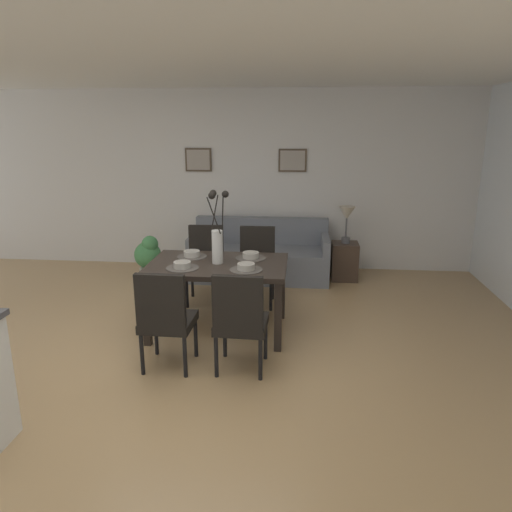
# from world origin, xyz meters

# --- Properties ---
(ground_plane) EXTENTS (9.00, 9.00, 0.00)m
(ground_plane) POSITION_xyz_m (0.00, 0.00, 0.00)
(ground_plane) COLOR tan
(back_wall_panel) EXTENTS (9.00, 0.10, 2.60)m
(back_wall_panel) POSITION_xyz_m (0.00, 3.25, 1.30)
(back_wall_panel) COLOR silver
(back_wall_panel) RESTS_ON ground
(ceiling_panel) EXTENTS (9.00, 7.20, 0.08)m
(ceiling_panel) POSITION_xyz_m (0.00, 0.40, 2.64)
(ceiling_panel) COLOR white
(dining_table) EXTENTS (1.40, 0.93, 0.74)m
(dining_table) POSITION_xyz_m (0.27, 0.79, 0.65)
(dining_table) COLOR black
(dining_table) RESTS_ON ground
(dining_chair_near_left) EXTENTS (0.45, 0.45, 0.92)m
(dining_chair_near_left) POSITION_xyz_m (-0.03, -0.07, 0.51)
(dining_chair_near_left) COLOR black
(dining_chair_near_left) RESTS_ON ground
(dining_chair_near_right) EXTENTS (0.47, 0.47, 0.92)m
(dining_chair_near_right) POSITION_xyz_m (-0.04, 1.67, 0.51)
(dining_chair_near_right) COLOR black
(dining_chair_near_right) RESTS_ON ground
(dining_chair_far_left) EXTENTS (0.45, 0.45, 0.92)m
(dining_chair_far_left) POSITION_xyz_m (0.61, -0.05, 0.51)
(dining_chair_far_left) COLOR black
(dining_chair_far_left) RESTS_ON ground
(dining_chair_far_right) EXTENTS (0.44, 0.44, 0.92)m
(dining_chair_far_right) POSITION_xyz_m (0.59, 1.67, 0.51)
(dining_chair_far_right) COLOR black
(dining_chair_far_right) RESTS_ON ground
(centerpiece_vase) EXTENTS (0.21, 0.23, 0.73)m
(centerpiece_vase) POSITION_xyz_m (0.28, 0.80, 1.02)
(centerpiece_vase) COLOR silver
(centerpiece_vase) RESTS_ON dining_table
(placemat_near_left) EXTENTS (0.32, 0.32, 0.01)m
(placemat_near_left) POSITION_xyz_m (-0.04, 0.59, 0.74)
(placemat_near_left) COLOR #4C4742
(placemat_near_left) RESTS_ON dining_table
(bowl_near_left) EXTENTS (0.17, 0.17, 0.07)m
(bowl_near_left) POSITION_xyz_m (-0.04, 0.59, 0.78)
(bowl_near_left) COLOR #B2ADA3
(bowl_near_left) RESTS_ON dining_table
(placemat_near_right) EXTENTS (0.32, 0.32, 0.01)m
(placemat_near_right) POSITION_xyz_m (-0.04, 1.00, 0.74)
(placemat_near_right) COLOR #4C4742
(placemat_near_right) RESTS_ON dining_table
(bowl_near_right) EXTENTS (0.17, 0.17, 0.07)m
(bowl_near_right) POSITION_xyz_m (-0.04, 1.00, 0.78)
(bowl_near_right) COLOR #B2ADA3
(bowl_near_right) RESTS_ON dining_table
(placemat_far_left) EXTENTS (0.32, 0.32, 0.01)m
(placemat_far_left) POSITION_xyz_m (0.59, 0.59, 0.74)
(placemat_far_left) COLOR #4C4742
(placemat_far_left) RESTS_ON dining_table
(bowl_far_left) EXTENTS (0.17, 0.17, 0.07)m
(bowl_far_left) POSITION_xyz_m (0.59, 0.59, 0.78)
(bowl_far_left) COLOR #B2ADA3
(bowl_far_left) RESTS_ON dining_table
(placemat_far_right) EXTENTS (0.32, 0.32, 0.01)m
(placemat_far_right) POSITION_xyz_m (0.59, 1.00, 0.74)
(placemat_far_right) COLOR #4C4742
(placemat_far_right) RESTS_ON dining_table
(bowl_far_right) EXTENTS (0.17, 0.17, 0.07)m
(bowl_far_right) POSITION_xyz_m (0.59, 1.00, 0.78)
(bowl_far_right) COLOR #B2ADA3
(bowl_far_right) RESTS_ON dining_table
(sofa) EXTENTS (1.92, 0.84, 0.80)m
(sofa) POSITION_xyz_m (0.54, 2.69, 0.28)
(sofa) COLOR slate
(sofa) RESTS_ON ground
(side_table) EXTENTS (0.36, 0.36, 0.52)m
(side_table) POSITION_xyz_m (1.72, 2.67, 0.26)
(side_table) COLOR #3D2D23
(side_table) RESTS_ON ground
(table_lamp) EXTENTS (0.22, 0.22, 0.51)m
(table_lamp) POSITION_xyz_m (1.72, 2.67, 0.89)
(table_lamp) COLOR #4C4C51
(table_lamp) RESTS_ON side_table
(framed_picture_left) EXTENTS (0.39, 0.03, 0.34)m
(framed_picture_left) POSITION_xyz_m (-0.41, 3.18, 1.60)
(framed_picture_left) COLOR #473828
(framed_picture_center) EXTENTS (0.40, 0.03, 0.33)m
(framed_picture_center) POSITION_xyz_m (0.96, 3.18, 1.60)
(framed_picture_center) COLOR #473828
(potted_plant) EXTENTS (0.36, 0.36, 0.67)m
(potted_plant) POSITION_xyz_m (-0.94, 2.23, 0.37)
(potted_plant) COLOR silver
(potted_plant) RESTS_ON ground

